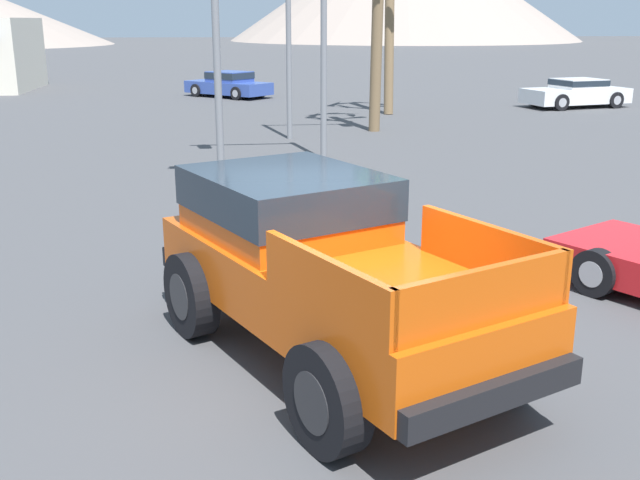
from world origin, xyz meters
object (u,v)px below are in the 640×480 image
at_px(orange_pickup_truck, 316,257).
at_px(traffic_light_crosswalk, 276,9).
at_px(parked_car_white, 576,93).
at_px(parked_car_blue, 229,84).

relative_size(orange_pickup_truck, traffic_light_crosswalk, 0.96).
height_order(orange_pickup_truck, parked_car_white, orange_pickup_truck).
bearing_deg(parked_car_blue, parked_car_white, -68.97).
bearing_deg(parked_car_white, orange_pickup_truck, 136.27).
bearing_deg(orange_pickup_truck, parked_car_blue, 66.64).
distance_m(orange_pickup_truck, traffic_light_crosswalk, 12.05).
distance_m(parked_car_blue, traffic_light_crosswalk, 17.37).
bearing_deg(traffic_light_crosswalk, orange_pickup_truck, 88.21).
xyz_separation_m(orange_pickup_truck, parked_car_white, (13.59, 22.69, -0.49)).
bearing_deg(orange_pickup_truck, traffic_light_crosswalk, 63.16).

